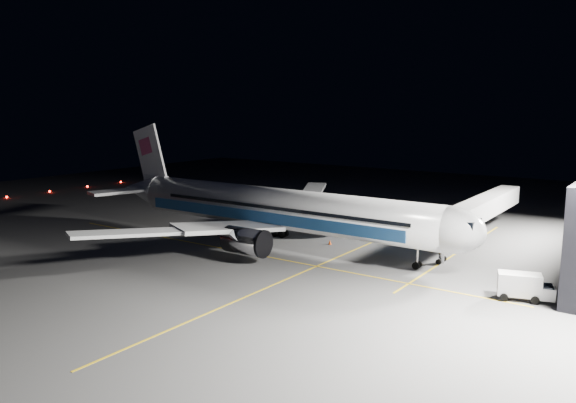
# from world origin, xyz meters

# --- Properties ---
(ground) EXTENTS (200.00, 200.00, 0.00)m
(ground) POSITION_xyz_m (0.00, 0.00, 0.00)
(ground) COLOR #4C4C4F
(ground) RESTS_ON ground
(guide_line_main) EXTENTS (0.25, 80.00, 0.01)m
(guide_line_main) POSITION_xyz_m (10.00, 0.00, 0.01)
(guide_line_main) COLOR gold
(guide_line_main) RESTS_ON ground
(guide_line_cross) EXTENTS (70.00, 0.25, 0.01)m
(guide_line_cross) POSITION_xyz_m (0.00, -6.00, 0.01)
(guide_line_cross) COLOR gold
(guide_line_cross) RESTS_ON ground
(guide_line_side) EXTENTS (0.25, 40.00, 0.01)m
(guide_line_side) POSITION_xyz_m (22.00, 10.00, 0.01)
(guide_line_side) COLOR gold
(guide_line_side) RESTS_ON ground
(airliner) EXTENTS (61.48, 54.22, 16.64)m
(airliner) POSITION_xyz_m (-1.08, 0.00, 5.16)
(airliner) COLOR silver
(airliner) RESTS_ON ground
(jet_bridge) EXTENTS (3.60, 34.40, 6.30)m
(jet_bridge) POSITION_xyz_m (22.00, 18.06, 4.58)
(jet_bridge) COLOR #B2B2B7
(jet_bridge) RESTS_ON ground
(taxiway_lights) EXTENTS (0.44, 60.44, 0.44)m
(taxiway_lights) POSITION_xyz_m (-72.00, 0.00, 0.22)
(taxiway_lights) COLOR #FF140A
(taxiway_lights) RESTS_ON ground
(service_truck) EXTENTS (5.72, 3.62, 2.74)m
(service_truck) POSITION_xyz_m (33.66, -4.31, 1.46)
(service_truck) COLOR silver
(service_truck) RESTS_ON ground
(baggage_tug) EXTENTS (2.25, 1.88, 1.51)m
(baggage_tug) POSITION_xyz_m (-8.34, 19.64, 0.70)
(baggage_tug) COLOR black
(baggage_tug) RESTS_ON ground
(safety_cone_a) EXTENTS (0.39, 0.39, 0.59)m
(safety_cone_a) POSITION_xyz_m (-6.81, 5.60, 0.29)
(safety_cone_a) COLOR #FF4B0A
(safety_cone_a) RESTS_ON ground
(safety_cone_b) EXTENTS (0.45, 0.45, 0.68)m
(safety_cone_b) POSITION_xyz_m (5.68, 4.41, 0.34)
(safety_cone_b) COLOR #FF4B0A
(safety_cone_b) RESTS_ON ground
(safety_cone_c) EXTENTS (0.36, 0.36, 0.54)m
(safety_cone_c) POSITION_xyz_m (-5.91, 5.04, 0.27)
(safety_cone_c) COLOR #FF4B0A
(safety_cone_c) RESTS_ON ground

